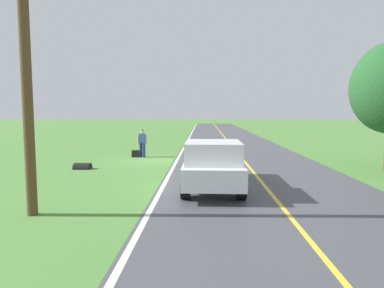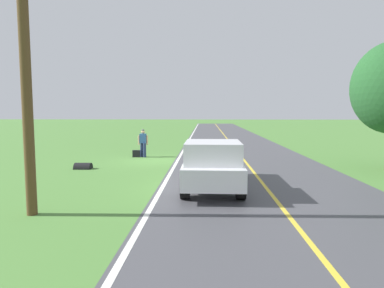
{
  "view_description": "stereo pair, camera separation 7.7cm",
  "coord_description": "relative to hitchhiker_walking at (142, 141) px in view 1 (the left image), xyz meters",
  "views": [
    {
      "loc": [
        -2.76,
        19.16,
        2.83
      ],
      "look_at": [
        -2.32,
        6.2,
        1.58
      ],
      "focal_mm": 31.57,
      "sensor_mm": 36.0,
      "label": 1
    },
    {
      "loc": [
        -2.83,
        19.16,
        2.83
      ],
      "look_at": [
        -2.32,
        6.2,
        1.58
      ],
      "focal_mm": 31.57,
      "sensor_mm": 36.0,
      "label": 2
    }
  ],
  "objects": [
    {
      "name": "hitchhiker_walking",
      "position": [
        0.0,
        0.0,
        0.0
      ],
      "size": [
        0.62,
        0.51,
        1.75
      ],
      "color": "navy",
      "rests_on": "ground"
    },
    {
      "name": "pickup_truck_passing",
      "position": [
        -4.13,
        8.56,
        -0.01
      ],
      "size": [
        2.13,
        5.42,
        1.82
      ],
      "color": "silver",
      "rests_on": "ground"
    },
    {
      "name": "utility_pole_roadside",
      "position": [
        0.9,
        11.85,
        3.41
      ],
      "size": [
        0.28,
        0.28,
        8.77
      ],
      "primitive_type": "cylinder",
      "color": "brown",
      "rests_on": "ground"
    },
    {
      "name": "ground_plane",
      "position": [
        -1.03,
        1.58,
        -0.98
      ],
      "size": [
        200.0,
        200.0,
        0.0
      ],
      "primitive_type": "plane",
      "color": "#4C7F38"
    },
    {
      "name": "road_surface",
      "position": [
        -6.13,
        1.58,
        -0.98
      ],
      "size": [
        8.1,
        120.0,
        0.0
      ],
      "primitive_type": "cube",
      "color": "#47474C",
      "rests_on": "ground"
    },
    {
      "name": "lane_edge_line",
      "position": [
        -2.26,
        1.58,
        -0.98
      ],
      "size": [
        0.16,
        117.6,
        0.0
      ],
      "primitive_type": "cube",
      "color": "silver",
      "rests_on": "ground"
    },
    {
      "name": "lane_centre_line",
      "position": [
        -6.13,
        1.58,
        -0.98
      ],
      "size": [
        0.14,
        117.6,
        0.0
      ],
      "primitive_type": "cube",
      "color": "gold",
      "rests_on": "ground"
    },
    {
      "name": "suitcase_carried",
      "position": [
        0.42,
        0.1,
        -0.76
      ],
      "size": [
        0.47,
        0.22,
        0.44
      ],
      "primitive_type": "cube",
      "rotation": [
        0.0,
        0.0,
        1.61
      ],
      "color": "black",
      "rests_on": "ground"
    },
    {
      "name": "drainage_culvert",
      "position": [
        2.19,
        4.44,
        -0.98
      ],
      "size": [
        0.8,
        0.6,
        0.6
      ],
      "primitive_type": "cylinder",
      "rotation": [
        0.0,
        1.57,
        0.0
      ],
      "color": "black",
      "rests_on": "ground"
    }
  ]
}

